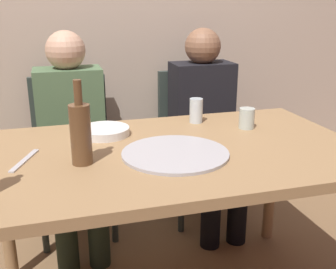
# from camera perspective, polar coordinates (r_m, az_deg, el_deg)

# --- Properties ---
(back_wall) EXTENTS (6.00, 0.10, 2.60)m
(back_wall) POSITION_cam_1_polar(r_m,az_deg,el_deg) (2.60, -6.84, 17.87)
(back_wall) COLOR #BCA893
(back_wall) RESTS_ON ground_plane
(dining_table) EXTENTS (1.52, 0.90, 0.76)m
(dining_table) POSITION_cam_1_polar(r_m,az_deg,el_deg) (1.63, 0.51, -4.58)
(dining_table) COLOR #99754C
(dining_table) RESTS_ON ground_plane
(pizza_tray) EXTENTS (0.41, 0.41, 0.01)m
(pizza_tray) POSITION_cam_1_polar(r_m,az_deg,el_deg) (1.53, 1.03, -2.68)
(pizza_tray) COLOR #ADADB2
(pizza_tray) RESTS_ON dining_table
(wine_bottle) EXTENTS (0.07, 0.07, 0.30)m
(wine_bottle) POSITION_cam_1_polar(r_m,az_deg,el_deg) (1.45, -12.22, 0.28)
(wine_bottle) COLOR brown
(wine_bottle) RESTS_ON dining_table
(tumbler_near) EXTENTS (0.06, 0.06, 0.12)m
(tumbler_near) POSITION_cam_1_polar(r_m,az_deg,el_deg) (1.94, 3.98, 3.39)
(tumbler_near) COLOR silver
(tumbler_near) RESTS_ON dining_table
(tumbler_far) EXTENTS (0.07, 0.07, 0.09)m
(tumbler_far) POSITION_cam_1_polar(r_m,az_deg,el_deg) (1.88, 11.04, 2.25)
(tumbler_far) COLOR #B7C6BC
(tumbler_far) RESTS_ON dining_table
(plate_stack) EXTENTS (0.22, 0.22, 0.03)m
(plate_stack) POSITION_cam_1_polar(r_m,az_deg,el_deg) (1.78, -8.93, 0.44)
(plate_stack) COLOR white
(plate_stack) RESTS_ON dining_table
(table_knife) EXTENTS (0.10, 0.21, 0.01)m
(table_knife) POSITION_cam_1_polar(r_m,az_deg,el_deg) (1.57, -19.57, -3.46)
(table_knife) COLOR #B7B7BC
(table_knife) RESTS_ON dining_table
(chair_left) EXTENTS (0.44, 0.44, 0.90)m
(chair_left) POSITION_cam_1_polar(r_m,az_deg,el_deg) (2.43, -13.32, -1.43)
(chair_left) COLOR #2D3833
(chair_left) RESTS_ON ground_plane
(chair_right) EXTENTS (0.44, 0.44, 0.90)m
(chair_right) POSITION_cam_1_polar(r_m,az_deg,el_deg) (2.57, 4.13, 0.14)
(chair_right) COLOR #2D3833
(chair_right) RESTS_ON ground_plane
(guest_in_sweater) EXTENTS (0.36, 0.56, 1.17)m
(guest_in_sweater) POSITION_cam_1_polar(r_m,az_deg,el_deg) (2.25, -13.33, 0.40)
(guest_in_sweater) COLOR #4C6B47
(guest_in_sweater) RESTS_ON ground_plane
(guest_in_beanie) EXTENTS (0.36, 0.56, 1.17)m
(guest_in_beanie) POSITION_cam_1_polar(r_m,az_deg,el_deg) (2.40, 5.43, 1.97)
(guest_in_beanie) COLOR black
(guest_in_beanie) RESTS_ON ground_plane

